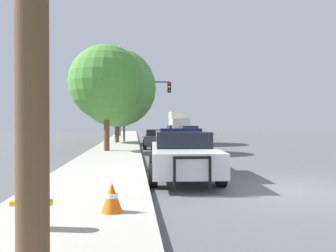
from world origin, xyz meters
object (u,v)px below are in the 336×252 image
box_truck (179,122)px  traffic_cone (112,197)px  car_background_midblock (157,138)px  tree_sidewalk_mid (117,88)px  tree_sidewalk_near (107,83)px  traffic_light (143,98)px  fire_hydrant (32,200)px  police_car (182,153)px  car_background_distant (173,130)px  car_background_oncoming (189,132)px  tree_sidewalk_far (119,93)px

box_truck → traffic_cone: 41.78m
car_background_midblock → tree_sidewalk_mid: size_ratio=0.60×
car_background_midblock → tree_sidewalk_near: 5.69m
traffic_light → tree_sidewalk_mid: tree_sidewalk_mid is taller
fire_hydrant → police_car: bearing=59.6°
car_background_distant → tree_sidewalk_mid: 20.11m
car_background_oncoming → tree_sidewalk_mid: bearing=40.2°
car_background_oncoming → tree_sidewalk_near: size_ratio=0.75×
tree_sidewalk_mid → tree_sidewalk_far: (-0.39, 13.37, 0.78)m
box_truck → tree_sidewalk_near: (-8.00, -28.24, 2.25)m
fire_hydrant → box_truck: box_truck is taller
traffic_light → car_background_distant: (4.71, 17.55, -3.10)m
car_background_midblock → tree_sidewalk_far: bearing=103.5°
car_background_oncoming → tree_sidewalk_mid: (-6.96, -6.19, 3.80)m
car_background_midblock → car_background_oncoming: bearing=72.5°
tree_sidewalk_mid → tree_sidewalk_far: size_ratio=0.99×
fire_hydrant → box_truck: bearing=79.2°
tree_sidewalk_mid → tree_sidewalk_far: bearing=91.7°
car_background_midblock → tree_sidewalk_far: size_ratio=0.59×
tree_sidewalk_far → tree_sidewalk_mid: bearing=-88.3°
traffic_light → tree_sidewalk_far: tree_sidewalk_far is taller
car_background_midblock → tree_sidewalk_far: 18.80m
traffic_cone → box_truck: bearing=80.6°
fire_hydrant → traffic_light: size_ratio=0.16×
traffic_light → tree_sidewalk_mid: bearing=-155.7°
police_car → tree_sidewalk_far: 30.43m
traffic_light → car_background_midblock: 6.40m
police_car → fire_hydrant: bearing=62.7°
tree_sidewalk_mid → tree_sidewalk_near: size_ratio=1.26×
fire_hydrant → car_background_oncoming: car_background_oncoming is taller
police_car → traffic_light: (-0.75, 17.50, 3.07)m
traffic_light → car_background_midblock: bearing=-81.5°
traffic_cone → car_background_oncoming: bearing=77.6°
police_car → car_background_midblock: bearing=-87.3°
car_background_distant → car_background_oncoming: size_ratio=0.93×
car_background_midblock → tree_sidewalk_near: tree_sidewalk_near is taller
car_background_midblock → traffic_light: bearing=101.4°
tree_sidewalk_near → car_background_oncoming: bearing=63.3°
car_background_midblock → car_background_oncoming: 11.46m
tree_sidewalk_near → traffic_cone: size_ratio=11.35×
traffic_cone → tree_sidewalk_near: bearing=95.1°
police_car → car_background_distant: bearing=-93.4°
box_truck → traffic_light: bearing=75.3°
fire_hydrant → tree_sidewalk_far: 35.41m
tree_sidewalk_near → traffic_light: bearing=75.5°
box_truck → fire_hydrant: bearing=81.0°
car_background_midblock → box_truck: 25.32m
car_background_midblock → car_background_distant: car_background_distant is taller
car_background_oncoming → traffic_cone: car_background_oncoming is taller
tree_sidewalk_far → car_background_distant: bearing=35.4°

